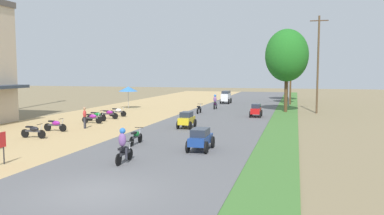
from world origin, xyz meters
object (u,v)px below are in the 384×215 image
object	(u,v)px
utility_pole_near	(318,63)
car_sedan_blue	(201,138)
parked_motorbike_second	(34,131)
parked_motorbike_seventh	(118,111)
parked_motorbike_fifth	(97,115)
car_hatchback_yellow	(187,119)
streetlamp_near	(289,67)
car_hatchback_red	(256,110)
motorbike_ahead_fourth	(199,108)
pedestrian_on_shoulder	(85,116)
car_van_white	(226,96)
parked_motorbike_sixth	(109,114)
median_tree_third	(289,54)
motorbike_ahead_fifth	(215,102)
motorbike_ahead_third	(136,136)
median_tree_second	(290,57)
vendor_umbrella	(128,89)
parked_motorbike_third	(55,125)
parked_motorbike_fourth	(92,117)
streetlamp_mid	(291,72)
motorbike_ahead_second	(124,147)
median_tree_nearest	(287,55)

from	to	relation	value
utility_pole_near	car_sedan_blue	world-z (taller)	utility_pole_near
parked_motorbike_second	parked_motorbike_seventh	world-z (taller)	same
parked_motorbike_fifth	car_hatchback_yellow	world-z (taller)	car_hatchback_yellow
streetlamp_near	car_hatchback_red	size ratio (longest dim) A/B	4.13
car_hatchback_yellow	motorbike_ahead_fourth	world-z (taller)	car_hatchback_yellow
pedestrian_on_shoulder	car_van_white	distance (m)	25.82
parked_motorbike_sixth	car_van_white	world-z (taller)	car_van_white
median_tree_third	motorbike_ahead_fifth	xyz separation A→B (m)	(-7.77, -14.72, -5.92)
motorbike_ahead_third	motorbike_ahead_fifth	size ratio (longest dim) A/B	1.00
median_tree_second	median_tree_third	xyz separation A→B (m)	(-0.22, 5.91, 0.64)
vendor_umbrella	motorbike_ahead_fourth	bearing A→B (deg)	-19.58
parked_motorbike_third	parked_motorbike_fourth	xyz separation A→B (m)	(0.39, 4.50, 0.00)
motorbike_ahead_fifth	streetlamp_mid	bearing A→B (deg)	69.19
parked_motorbike_sixth	motorbike_ahead_third	bearing A→B (deg)	-56.13
parked_motorbike_fourth	pedestrian_on_shoulder	distance (m)	2.83
pedestrian_on_shoulder	streetlamp_mid	distance (m)	40.82
median_tree_second	streetlamp_mid	distance (m)	12.21
motorbike_ahead_fourth	motorbike_ahead_third	bearing A→B (deg)	-88.20
car_van_white	car_hatchback_red	bearing A→B (deg)	-69.44
utility_pole_near	motorbike_ahead_fifth	xyz separation A→B (m)	(-10.91, 0.98, -4.31)
parked_motorbike_fifth	parked_motorbike_sixth	bearing A→B (deg)	80.48
parked_motorbike_fourth	motorbike_ahead_second	distance (m)	14.81
parked_motorbike_fifth	car_sedan_blue	bearing A→B (deg)	-40.27
median_tree_nearest	parked_motorbike_seventh	bearing A→B (deg)	-150.89
parked_motorbike_seventh	car_sedan_blue	xyz separation A→B (m)	(11.39, -13.47, 0.19)
vendor_umbrella	parked_motorbike_fifth	bearing A→B (deg)	-78.91
parked_motorbike_fifth	median_tree_third	size ratio (longest dim) A/B	0.20
median_tree_nearest	motorbike_ahead_fourth	size ratio (longest dim) A/B	4.82
motorbike_ahead_fourth	motorbike_ahead_fifth	bearing A→B (deg)	82.19
median_tree_third	utility_pole_near	world-z (taller)	utility_pole_near
median_tree_second	parked_motorbike_second	bearing A→B (deg)	-116.53
median_tree_nearest	median_tree_third	world-z (taller)	median_tree_third
motorbike_ahead_fifth	car_sedan_blue	bearing A→B (deg)	-80.33
parked_motorbike_sixth	motorbike_ahead_fifth	distance (m)	13.60
parked_motorbike_third	motorbike_ahead_second	size ratio (longest dim) A/B	1.00
pedestrian_on_shoulder	motorbike_ahead_second	bearing A→B (deg)	-51.35
motorbike_ahead_fifth	median_tree_second	bearing A→B (deg)	47.78
parked_motorbike_third	parked_motorbike_fifth	xyz separation A→B (m)	(0.01, 5.92, 0.00)
utility_pole_near	motorbike_ahead_second	size ratio (longest dim) A/B	5.53
parked_motorbike_third	utility_pole_near	world-z (taller)	utility_pole_near
parked_motorbike_third	car_sedan_blue	xyz separation A→B (m)	(11.59, -3.89, 0.19)
median_tree_second	median_tree_nearest	bearing A→B (deg)	-91.27
parked_motorbike_third	streetlamp_near	bearing A→B (deg)	58.20
parked_motorbike_sixth	median_tree_nearest	distance (m)	19.20
parked_motorbike_sixth	streetlamp_near	bearing A→B (deg)	48.89
car_sedan_blue	median_tree_third	bearing A→B (deg)	84.14
parked_motorbike_fifth	median_tree_nearest	distance (m)	20.39
pedestrian_on_shoulder	motorbike_ahead_fifth	bearing A→B (deg)	69.53
pedestrian_on_shoulder	car_hatchback_yellow	bearing A→B (deg)	15.70
parked_motorbike_second	car_hatchback_yellow	size ratio (longest dim) A/B	0.90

